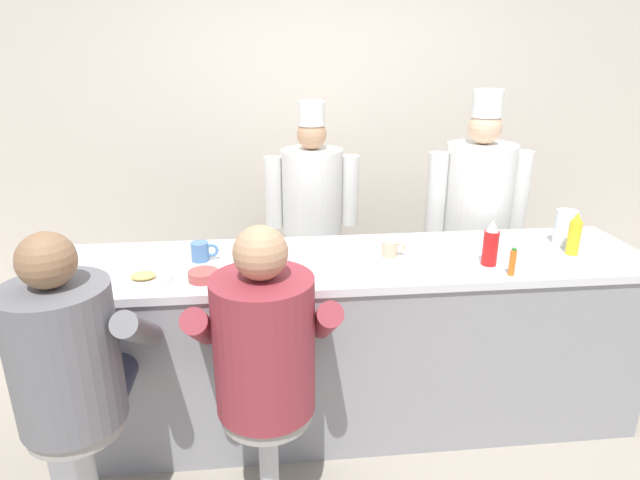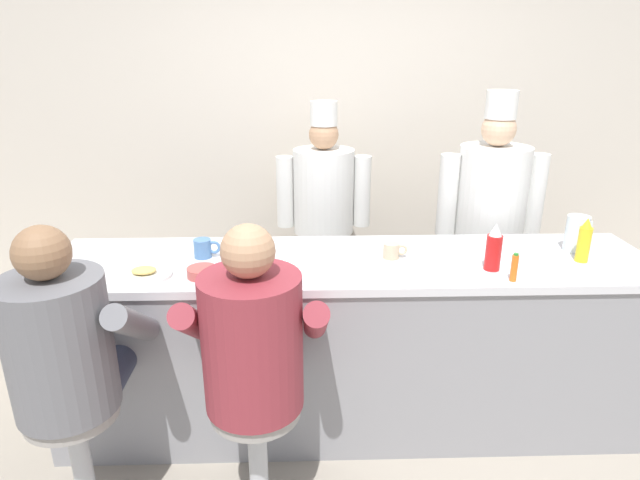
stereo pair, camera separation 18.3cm
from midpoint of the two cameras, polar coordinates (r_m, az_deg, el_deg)
The scene contains 15 objects.
ground_plane at distance 2.94m, azimuth 2.24°, elevation -22.46°, with size 20.00×20.00×0.00m, color #9E9384.
wall_back at distance 4.10m, azimuth -1.30°, elevation 11.06°, with size 10.00×0.06×2.70m.
diner_counter at distance 2.94m, azimuth 1.36°, elevation -10.73°, with size 3.08×0.72×0.96m.
ketchup_bottle_red at distance 2.72m, azimuth 15.93°, elevation -0.44°, with size 0.07×0.07×0.23m.
mustard_bottle_yellow at distance 3.01m, azimuth 23.96°, elevation 0.49°, with size 0.06×0.06×0.23m.
hot_sauce_bottle_orange at distance 2.64m, azimuth 17.99°, elevation -2.29°, with size 0.03×0.03×0.14m.
water_pitcher_clear at distance 3.15m, azimuth 23.22°, elevation 1.21°, with size 0.13×0.12×0.19m.
breakfast_plate at distance 2.61m, azimuth -20.24°, elevation -3.99°, with size 0.26×0.26×0.05m.
cereal_bowl at distance 2.55m, azimuth -14.37°, elevation -3.73°, with size 0.14×0.14×0.05m.
coffee_mug_tan at distance 2.76m, azimuth 5.64°, elevation -0.96°, with size 0.13×0.08×0.08m.
coffee_mug_blue at distance 2.77m, azimuth -14.43°, elevation -1.21°, with size 0.14×0.09×0.10m.
diner_seated_grey at distance 2.36m, azimuth -27.25°, elevation -11.59°, with size 0.61×0.60×1.38m.
diner_seated_maroon at distance 2.20m, azimuth -8.37°, elevation -11.77°, with size 0.61×0.60×1.37m.
cook_in_whites_near at distance 3.71m, azimuth -2.26°, elevation 3.09°, with size 0.64×0.41×1.65m.
cook_in_whites_far at distance 3.61m, azimuth 14.94°, elevation 2.77°, with size 0.68×0.44×1.74m.
Camera 1 is at (-0.42, -2.14, 1.98)m, focal length 30.00 mm.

